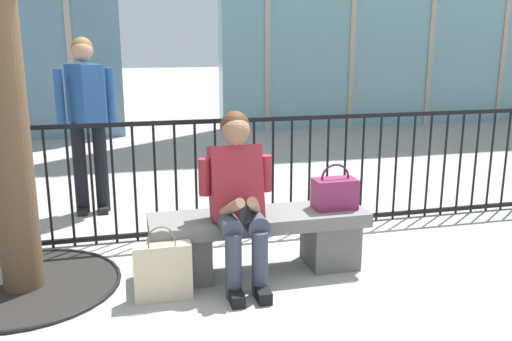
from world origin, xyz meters
TOP-DOWN VIEW (x-y plane):
  - ground_plane at (0.00, 0.00)m, footprint 60.00×60.00m
  - stone_bench at (0.00, 0.00)m, footprint 1.60×0.44m
  - seated_person_with_phone at (-0.18, -0.13)m, footprint 0.52×0.66m
  - handbag_on_bench at (0.58, -0.01)m, footprint 0.32×0.18m
  - shopping_bag at (-0.73, -0.28)m, footprint 0.38×0.12m
  - bystander_at_railing at (-1.26, 1.80)m, footprint 0.55×0.44m
  - plaza_railing at (-0.00, 0.86)m, footprint 9.66×0.04m

SIDE VIEW (x-z plane):
  - ground_plane at x=0.00m, z-range 0.00..0.00m
  - shopping_bag at x=-0.73m, z-range -0.05..0.45m
  - stone_bench at x=0.00m, z-range 0.05..0.50m
  - plaza_railing at x=0.00m, z-range 0.01..1.04m
  - handbag_on_bench at x=0.58m, z-range 0.40..0.74m
  - seated_person_with_phone at x=-0.18m, z-range 0.04..1.26m
  - bystander_at_railing at x=-1.26m, z-range 0.15..1.86m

